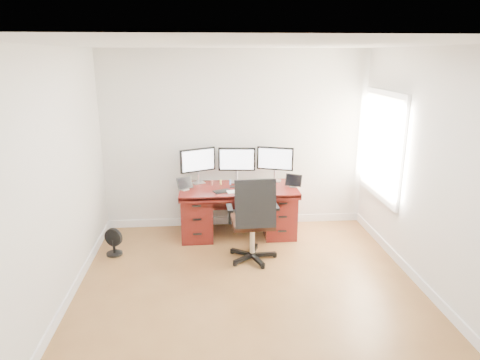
{
  "coord_description": "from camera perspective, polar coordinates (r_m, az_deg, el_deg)",
  "views": [
    {
      "loc": [
        -0.47,
        -4.11,
        2.62
      ],
      "look_at": [
        0.0,
        1.5,
        0.95
      ],
      "focal_mm": 32.0,
      "sensor_mm": 36.0,
      "label": 1
    }
  ],
  "objects": [
    {
      "name": "office_chair",
      "position": [
        5.58,
        1.74,
        -7.16
      ],
      "size": [
        0.67,
        0.64,
        1.16
      ],
      "rotation": [
        0.0,
        0.0,
        0.03
      ],
      "color": "black",
      "rests_on": "ground"
    },
    {
      "name": "figurine_orange",
      "position": [
        6.36,
        0.53,
        -0.18
      ],
      "size": [
        0.03,
        0.03,
        0.08
      ],
      "color": "orange",
      "rests_on": "desk"
    },
    {
      "name": "drawing_tablet",
      "position": [
        6.03,
        -2.37,
        -1.5
      ],
      "size": [
        0.28,
        0.24,
        0.01
      ],
      "primitive_type": "cube",
      "rotation": [
        0.0,
        0.0,
        0.4
      ],
      "color": "black",
      "rests_on": "desk"
    },
    {
      "name": "ground",
      "position": [
        4.9,
        1.53,
        -15.81
      ],
      "size": [
        4.5,
        4.5,
        0.0
      ],
      "primitive_type": "plane",
      "color": "brown",
      "rests_on": "ground"
    },
    {
      "name": "figurine_brown",
      "position": [
        6.33,
        -3.76,
        -0.29
      ],
      "size": [
        0.03,
        0.03,
        0.08
      ],
      "color": "#985248",
      "rests_on": "desk"
    },
    {
      "name": "monitor_left",
      "position": [
        6.37,
        -5.64,
        2.49
      ],
      "size": [
        0.52,
        0.26,
        0.53
      ],
      "rotation": [
        0.0,
        0.0,
        0.42
      ],
      "color": "silver",
      "rests_on": "desk"
    },
    {
      "name": "monitor_center",
      "position": [
        6.39,
        -0.43,
        2.61
      ],
      "size": [
        0.55,
        0.16,
        0.53
      ],
      "rotation": [
        0.0,
        0.0,
        -0.1
      ],
      "color": "silver",
      "rests_on": "desk"
    },
    {
      "name": "tablet_left",
      "position": [
        6.14,
        -7.38,
        -0.54
      ],
      "size": [
        0.23,
        0.19,
        0.19
      ],
      "rotation": [
        0.0,
        0.0,
        0.61
      ],
      "color": "silver",
      "rests_on": "desk"
    },
    {
      "name": "tablet_right",
      "position": [
        6.26,
        7.17,
        -0.18
      ],
      "size": [
        0.24,
        0.17,
        0.19
      ],
      "rotation": [
        0.0,
        0.0,
        -0.46
      ],
      "color": "silver",
      "rests_on": "desk"
    },
    {
      "name": "figurine_blue",
      "position": [
        6.34,
        -1.33,
        -0.23
      ],
      "size": [
        0.03,
        0.03,
        0.08
      ],
      "color": "#628BDA",
      "rests_on": "desk"
    },
    {
      "name": "floor_fan",
      "position": [
        6.06,
        -16.5,
        -7.97
      ],
      "size": [
        0.25,
        0.22,
        0.37
      ],
      "rotation": [
        0.0,
        0.0,
        -0.42
      ],
      "color": "black",
      "rests_on": "ground"
    },
    {
      "name": "desk",
      "position": [
        6.36,
        -0.25,
        -3.9
      ],
      "size": [
        1.7,
        0.8,
        0.75
      ],
      "color": "#4F120F",
      "rests_on": "ground"
    },
    {
      "name": "right_wall",
      "position": [
        5.05,
        24.66,
        0.46
      ],
      "size": [
        0.1,
        4.5,
        2.7
      ],
      "color": "silver",
      "rests_on": "ground"
    },
    {
      "name": "back_wall",
      "position": [
        6.51,
        -0.56,
        5.25
      ],
      "size": [
        4.0,
        0.1,
        2.7
      ],
      "primitive_type": "cube",
      "color": "silver",
      "rests_on": "ground"
    },
    {
      "name": "figurine_yellow",
      "position": [
        6.34,
        -2.59,
        -0.26
      ],
      "size": [
        0.03,
        0.03,
        0.08
      ],
      "color": "#E4D55E",
      "rests_on": "desk"
    },
    {
      "name": "trackpad",
      "position": [
        6.08,
        1.61,
        -1.35
      ],
      "size": [
        0.18,
        0.18,
        0.01
      ],
      "primitive_type": "cube",
      "rotation": [
        0.0,
        0.0,
        0.33
      ],
      "color": "silver",
      "rests_on": "desk"
    },
    {
      "name": "keyboard",
      "position": [
        6.01,
        -0.27,
        -1.53
      ],
      "size": [
        0.33,
        0.18,
        0.01
      ],
      "primitive_type": "cube",
      "rotation": [
        0.0,
        0.0,
        0.17
      ],
      "color": "white",
      "rests_on": "desk"
    },
    {
      "name": "monitor_right",
      "position": [
        6.46,
        4.71,
        2.71
      ],
      "size": [
        0.53,
        0.22,
        0.53
      ],
      "rotation": [
        0.0,
        0.0,
        -0.34
      ],
      "color": "silver",
      "rests_on": "desk"
    },
    {
      "name": "phone",
      "position": [
        6.23,
        -0.72,
        -0.9
      ],
      "size": [
        0.14,
        0.09,
        0.01
      ],
      "primitive_type": "cube",
      "rotation": [
        0.0,
        0.0,
        -0.15
      ],
      "color": "black",
      "rests_on": "desk"
    }
  ]
}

